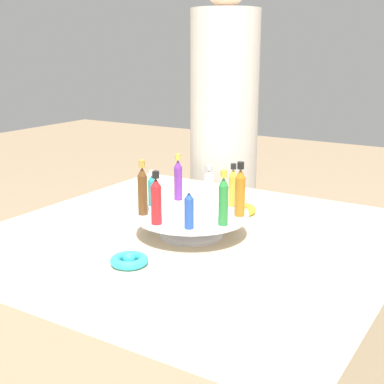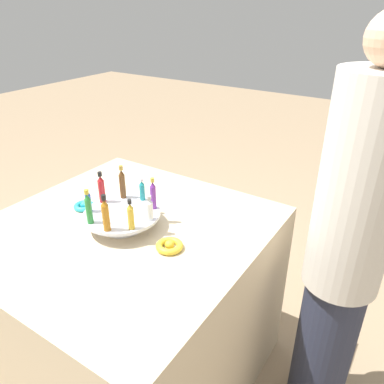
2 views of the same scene
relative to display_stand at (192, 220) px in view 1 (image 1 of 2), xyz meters
The scene contains 14 objects.
party_table 0.44m from the display_stand, ahead, with size 1.01×1.01×0.80m.
display_stand is the anchor object (origin of this frame).
bottle_clear 0.14m from the display_stand, behind, with size 0.03×0.03×0.10m.
bottle_purple 0.15m from the display_stand, 130.72° to the right, with size 0.02×0.02×0.13m.
bottle_teal 0.14m from the display_stand, 90.72° to the right, with size 0.02×0.02×0.09m.
bottle_brown 0.15m from the display_stand, 50.72° to the right, with size 0.02×0.02×0.14m.
bottle_red 0.15m from the display_stand, 10.72° to the right, with size 0.03×0.03×0.13m.
bottle_blue 0.14m from the display_stand, 29.28° to the left, with size 0.02×0.02×0.10m.
bottle_green 0.15m from the display_stand, 69.28° to the left, with size 0.02×0.02×0.13m.
bottle_amber 0.15m from the display_stand, 109.28° to the left, with size 0.03×0.03×0.14m.
bottle_gold 0.14m from the display_stand, 149.28° to the left, with size 0.02×0.02×0.11m.
ribbon_bow_teal 0.24m from the display_stand, ahead, with size 0.08×0.08×0.03m.
ribbon_bow_gold 0.24m from the display_stand, behind, with size 0.10×0.10×0.03m.
person_figure 0.82m from the display_stand, 157.08° to the right, with size 0.27×0.27×1.56m.
Camera 1 is at (1.10, 0.68, 1.27)m, focal length 50.00 mm.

